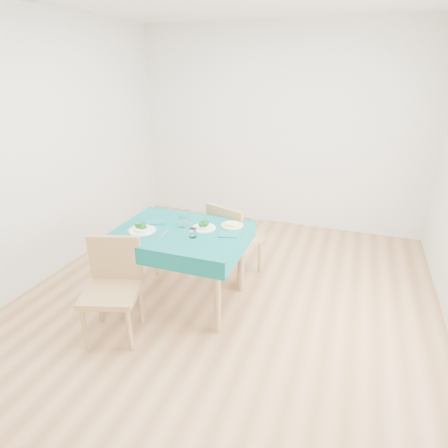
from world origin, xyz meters
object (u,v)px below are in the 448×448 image
(chair_near, at_px, (109,280))
(side_plate, at_px, (232,225))
(chair_far, at_px, (237,227))
(bowl_near, at_px, (142,227))
(table, at_px, (183,266))
(bowl_far, at_px, (204,225))

(chair_near, xyz_separation_m, side_plate, (0.74, 0.94, 0.21))
(chair_far, distance_m, bowl_near, 1.05)
(table, relative_size, bowl_near, 4.81)
(bowl_far, xyz_separation_m, side_plate, (0.23, 0.15, -0.03))
(table, distance_m, bowl_near, 0.54)
(table, height_order, chair_far, chair_far)
(bowl_near, bearing_deg, chair_near, -90.57)
(bowl_far, relative_size, side_plate, 1.06)
(chair_far, distance_m, side_plate, 0.45)
(chair_far, height_order, bowl_near, chair_far)
(side_plate, bearing_deg, bowl_near, -151.71)
(bowl_near, bearing_deg, side_plate, 28.29)
(chair_near, bearing_deg, chair_far, 46.34)
(chair_near, height_order, bowl_far, chair_near)
(table, xyz_separation_m, bowl_near, (-0.32, -0.14, 0.42))
(chair_far, bearing_deg, chair_near, 83.60)
(table, relative_size, bowl_far, 5.24)
(bowl_near, relative_size, side_plate, 1.15)
(table, bearing_deg, bowl_far, 29.73)
(table, distance_m, bowl_far, 0.47)
(chair_far, height_order, bowl_far, chair_far)
(table, height_order, bowl_near, bowl_near)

